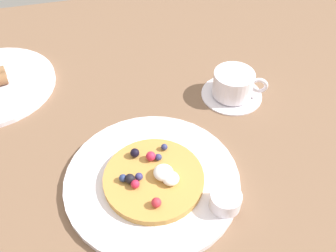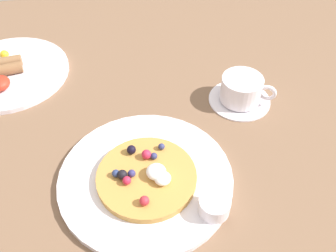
# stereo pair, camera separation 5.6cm
# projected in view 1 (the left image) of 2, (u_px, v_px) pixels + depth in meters

# --- Properties ---
(ground_plane) EXTENTS (2.01, 1.22, 0.03)m
(ground_plane) POSITION_uv_depth(u_px,v_px,m) (153.00, 154.00, 0.70)
(ground_plane) COLOR brown
(pancake_plate) EXTENTS (0.29, 0.29, 0.01)m
(pancake_plate) POSITION_uv_depth(u_px,v_px,m) (152.00, 180.00, 0.63)
(pancake_plate) COLOR white
(pancake_plate) RESTS_ON ground_plane
(pancake_with_berries) EXTENTS (0.17, 0.17, 0.03)m
(pancake_with_berries) POSITION_uv_depth(u_px,v_px,m) (154.00, 178.00, 0.61)
(pancake_with_berries) COLOR #C18A41
(pancake_with_berries) RESTS_ON pancake_plate
(syrup_ramekin) EXTENTS (0.05, 0.05, 0.03)m
(syrup_ramekin) POSITION_uv_depth(u_px,v_px,m) (226.00, 200.00, 0.58)
(syrup_ramekin) COLOR white
(syrup_ramekin) RESTS_ON pancake_plate
(coffee_saucer) EXTENTS (0.13, 0.13, 0.01)m
(coffee_saucer) POSITION_uv_depth(u_px,v_px,m) (231.00, 94.00, 0.79)
(coffee_saucer) COLOR white
(coffee_saucer) RESTS_ON ground_plane
(coffee_cup) EXTENTS (0.11, 0.08, 0.05)m
(coffee_cup) POSITION_uv_depth(u_px,v_px,m) (234.00, 83.00, 0.76)
(coffee_cup) COLOR white
(coffee_cup) RESTS_ON coffee_saucer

